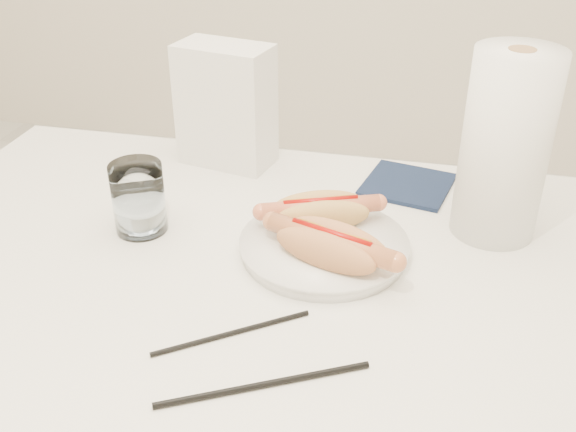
% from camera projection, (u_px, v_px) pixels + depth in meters
% --- Properties ---
extents(table, '(1.20, 0.80, 0.75)m').
position_uv_depth(table, '(260.00, 299.00, 1.00)').
color(table, white).
rests_on(table, ground).
extents(plate, '(0.25, 0.25, 0.02)m').
position_uv_depth(plate, '(324.00, 248.00, 1.00)').
color(plate, white).
rests_on(plate, table).
extents(hotdog_left, '(0.18, 0.12, 0.05)m').
position_uv_depth(hotdog_left, '(320.00, 212.00, 1.02)').
color(hotdog_left, tan).
rests_on(hotdog_left, plate).
extents(hotdog_right, '(0.19, 0.12, 0.05)m').
position_uv_depth(hotdog_right, '(331.00, 246.00, 0.94)').
color(hotdog_right, '#CB834F').
rests_on(hotdog_right, plate).
extents(water_glass, '(0.08, 0.08, 0.11)m').
position_uv_depth(water_glass, '(138.00, 198.00, 1.03)').
color(water_glass, white).
rests_on(water_glass, table).
extents(chopstick_near, '(0.17, 0.13, 0.01)m').
position_uv_depth(chopstick_near, '(232.00, 333.00, 0.84)').
color(chopstick_near, black).
rests_on(chopstick_near, table).
extents(chopstick_far, '(0.23, 0.13, 0.01)m').
position_uv_depth(chopstick_far, '(264.00, 384.00, 0.76)').
color(chopstick_far, black).
rests_on(chopstick_far, table).
extents(napkin_box, '(0.18, 0.12, 0.22)m').
position_uv_depth(napkin_box, '(226.00, 106.00, 1.22)').
color(napkin_box, silver).
rests_on(napkin_box, table).
extents(navy_napkin, '(0.17, 0.17, 0.01)m').
position_uv_depth(navy_napkin, '(407.00, 185.00, 1.18)').
color(navy_napkin, '#101B35').
rests_on(navy_napkin, table).
extents(paper_towel_roll, '(0.17, 0.17, 0.29)m').
position_uv_depth(paper_towel_roll, '(505.00, 146.00, 0.99)').
color(paper_towel_roll, white).
rests_on(paper_towel_roll, table).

